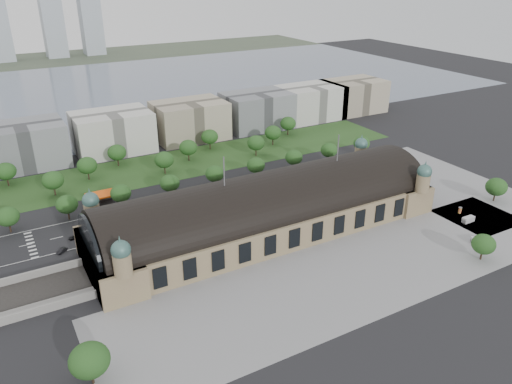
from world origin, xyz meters
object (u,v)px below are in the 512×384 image
traffic_car_5 (288,176)px  parked_car_6 (174,227)px  traffic_car_3 (159,207)px  advertising_column (460,210)px  van_east (468,220)px  pedestrian_2 (460,209)px  bus_east (272,192)px  traffic_car_6 (340,176)px  parked_car_2 (85,245)px  petrol_station (103,195)px  parked_car_1 (122,237)px  traffic_car_4 (251,199)px  bus_mid (271,193)px  traffic_car_2 (75,237)px  parked_car_5 (138,232)px  parked_car_3 (120,240)px  parked_car_4 (167,230)px  van_south (478,240)px  bus_west (250,201)px  parked_car_0 (62,251)px  pedestrian_1 (471,219)px

traffic_car_5 → parked_car_6: 77.19m
traffic_car_3 → advertising_column: 138.98m
traffic_car_5 → advertising_column: advertising_column is taller
van_east → pedestrian_2: van_east is taller
bus_east → advertising_column: 87.91m
traffic_car_6 → bus_east: bearing=-91.7°
parked_car_2 → advertising_column: size_ratio=1.60×
traffic_car_6 → traffic_car_3: bearing=-100.1°
traffic_car_3 → traffic_car_6: size_ratio=0.93×
petrol_station → parked_car_1: (-2.17, -41.20, -2.21)m
traffic_car_4 → bus_mid: bus_mid is taller
pedestrian_2 → traffic_car_2: bearing=35.3°
parked_car_5 → parked_car_3: bearing=-100.8°
traffic_car_6 → petrol_station: bearing=-108.7°
traffic_car_2 → parked_car_1: (17.26, -9.76, 0.02)m
traffic_car_2 → traffic_car_5: bearing=92.8°
petrol_station → advertising_column: bearing=-34.2°
parked_car_4 → pedestrian_2: size_ratio=2.03×
traffic_car_2 → parked_car_5: size_ratio=1.12×
parked_car_1 → van_south: 146.47m
parked_car_3 → van_east: size_ratio=0.82×
traffic_car_5 → bus_west: bus_west is taller
parked_car_0 → traffic_car_3: bearing=75.5°
traffic_car_2 → pedestrian_1: bearing=62.9°
petrol_station → bus_west: petrol_station is taller
parked_car_2 → bus_mid: bearing=58.8°
parked_car_2 → bus_east: bus_east is taller
parked_car_6 → pedestrian_1: 131.14m
traffic_car_3 → parked_car_2: 42.46m
traffic_car_5 → parked_car_1: size_ratio=0.87×
petrol_station → parked_car_0: size_ratio=2.94×
traffic_car_3 → bus_mid: 54.41m
parked_car_4 → pedestrian_2: (124.99, -48.20, 0.33)m
traffic_car_2 → traffic_car_4: bearing=84.4°
parked_car_4 → pedestrian_1: bearing=25.7°
traffic_car_6 → traffic_car_2: bearing=-93.6°
petrol_station → bus_west: 71.21m
parked_car_5 → traffic_car_4: bearing=64.0°
parked_car_5 → pedestrian_1: pedestrian_1 is taller
parked_car_3 → advertising_column: advertising_column is taller
traffic_car_4 → parked_car_3: (-66.48, -8.32, 0.09)m
parked_car_2 → bus_mid: size_ratio=0.37×
bus_east → advertising_column: bearing=-135.1°
parked_car_3 → parked_car_4: parked_car_3 is taller
traffic_car_3 → parked_car_6: (-0.72, -21.94, -0.05)m
bus_mid → van_east: bearing=-137.0°
traffic_car_3 → traffic_car_5: (72.93, 1.16, -0.00)m
traffic_car_3 → parked_car_0: bearing=112.6°
petrol_station → traffic_car_4: (62.45, -35.24, -2.22)m
pedestrian_2 → van_east: bearing=113.0°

